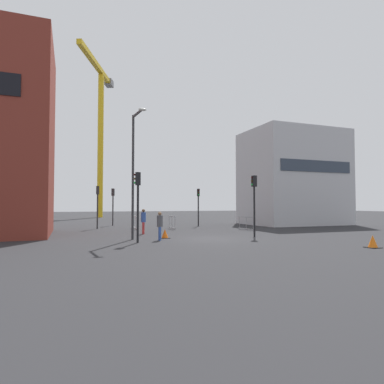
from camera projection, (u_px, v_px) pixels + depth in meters
The scene contains 16 objects.
ground at pixel (212, 239), 19.87m from camera, with size 160.00×160.00×0.00m, color #28282B.
office_block at pixel (293, 178), 34.61m from camera, with size 9.59×7.17×9.65m.
construction_crane at pixel (100, 120), 52.72m from camera, with size 6.60×15.11×23.92m.
streetlamp_tall at pixel (134, 165), 19.32m from camera, with size 0.47×1.93×7.37m.
traffic_light_crosswalk at pixel (113, 200), 32.16m from camera, with size 0.33×0.39×3.60m.
traffic_light_corner at pixel (138, 195), 17.86m from camera, with size 0.39×0.30×3.80m.
traffic_light_far at pixel (254, 196), 20.94m from camera, with size 0.38×0.26×3.89m.
traffic_light_near at pixel (98, 200), 27.86m from camera, with size 0.25×0.37×3.61m.
traffic_light_median at pixel (198, 201), 31.08m from camera, with size 0.31×0.39×3.53m.
pedestrian_walking at pixel (160, 224), 18.99m from camera, with size 0.34×0.34×1.64m.
pedestrian_waiting at pixel (143, 219), 23.00m from camera, with size 0.34×0.34×1.73m.
safety_barrier_mid_span at pixel (136, 222), 27.58m from camera, with size 0.10×2.55×1.08m.
safety_barrier_front at pixel (246, 223), 26.53m from camera, with size 0.22×2.15×1.08m.
safety_barrier_rear at pixel (172, 222), 27.64m from camera, with size 0.07×1.83×1.08m.
traffic_cone_on_verge at pixel (373, 242), 15.70m from camera, with size 0.59×0.59×0.60m.
traffic_cone_striped at pixel (165, 234), 20.13m from camera, with size 0.55×0.55×0.56m.
Camera 1 is at (-8.08, -18.29, 2.06)m, focal length 30.98 mm.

